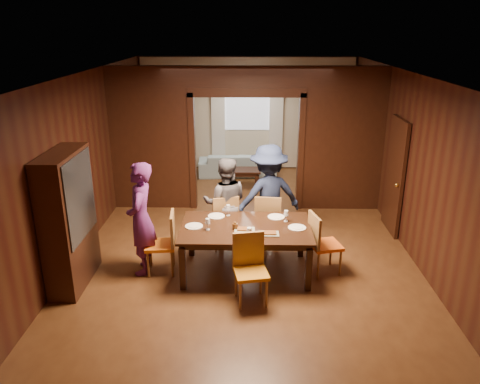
{
  "coord_description": "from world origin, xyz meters",
  "views": [
    {
      "loc": [
        0.05,
        -7.62,
        3.64
      ],
      "look_at": [
        -0.09,
        -0.4,
        1.05
      ],
      "focal_mm": 35.0,
      "sensor_mm": 36.0,
      "label": 1
    }
  ],
  "objects_px": {
    "person_navy": "(268,196)",
    "chair_far_r": "(268,220)",
    "chair_left": "(160,243)",
    "person_grey": "(225,203)",
    "sofa": "(237,164)",
    "chair_near": "(251,271)",
    "hutch": "(69,220)",
    "person_purple": "(141,219)",
    "coffee_table": "(244,177)",
    "chair_right": "(326,243)",
    "dining_table": "(246,249)",
    "chair_far_l": "(224,220)"
  },
  "relations": [
    {
      "from": "person_purple",
      "to": "person_grey",
      "type": "relative_size",
      "value": 1.11
    },
    {
      "from": "person_purple",
      "to": "coffee_table",
      "type": "height_order",
      "value": "person_purple"
    },
    {
      "from": "chair_far_l",
      "to": "dining_table",
      "type": "bearing_deg",
      "value": 97.65
    },
    {
      "from": "person_navy",
      "to": "chair_near",
      "type": "relative_size",
      "value": 1.84
    },
    {
      "from": "sofa",
      "to": "hutch",
      "type": "relative_size",
      "value": 0.98
    },
    {
      "from": "person_purple",
      "to": "person_grey",
      "type": "xyz_separation_m",
      "value": [
        1.23,
        0.91,
        -0.09
      ]
    },
    {
      "from": "chair_far_r",
      "to": "sofa",
      "type": "bearing_deg",
      "value": -75.13
    },
    {
      "from": "person_grey",
      "to": "chair_far_r",
      "type": "distance_m",
      "value": 0.79
    },
    {
      "from": "dining_table",
      "to": "coffee_table",
      "type": "height_order",
      "value": "dining_table"
    },
    {
      "from": "coffee_table",
      "to": "person_grey",
      "type": "bearing_deg",
      "value": -94.78
    },
    {
      "from": "person_navy",
      "to": "chair_near",
      "type": "height_order",
      "value": "person_navy"
    },
    {
      "from": "sofa",
      "to": "chair_far_r",
      "type": "xyz_separation_m",
      "value": [
        0.63,
        -4.08,
        0.2
      ]
    },
    {
      "from": "chair_left",
      "to": "chair_far_r",
      "type": "height_order",
      "value": "same"
    },
    {
      "from": "dining_table",
      "to": "chair_left",
      "type": "height_order",
      "value": "chair_left"
    },
    {
      "from": "chair_left",
      "to": "chair_far_r",
      "type": "distance_m",
      "value": 1.93
    },
    {
      "from": "person_navy",
      "to": "chair_far_r",
      "type": "bearing_deg",
      "value": 76.0
    },
    {
      "from": "sofa",
      "to": "hutch",
      "type": "distance_m",
      "value": 5.86
    },
    {
      "from": "person_grey",
      "to": "chair_left",
      "type": "xyz_separation_m",
      "value": [
        -0.96,
        -0.93,
        -0.31
      ]
    },
    {
      "from": "chair_far_l",
      "to": "person_purple",
      "type": "bearing_deg",
      "value": 20.2
    },
    {
      "from": "person_purple",
      "to": "dining_table",
      "type": "relative_size",
      "value": 0.89
    },
    {
      "from": "chair_near",
      "to": "hutch",
      "type": "xyz_separation_m",
      "value": [
        -2.62,
        0.5,
        0.52
      ]
    },
    {
      "from": "person_purple",
      "to": "chair_far_l",
      "type": "relative_size",
      "value": 1.81
    },
    {
      "from": "person_navy",
      "to": "sofa",
      "type": "distance_m",
      "value": 4.11
    },
    {
      "from": "chair_left",
      "to": "person_navy",
      "type": "bearing_deg",
      "value": 115.23
    },
    {
      "from": "person_grey",
      "to": "hutch",
      "type": "bearing_deg",
      "value": 28.7
    },
    {
      "from": "person_grey",
      "to": "person_navy",
      "type": "distance_m",
      "value": 0.74
    },
    {
      "from": "person_grey",
      "to": "coffee_table",
      "type": "bearing_deg",
      "value": -96.1
    },
    {
      "from": "chair_right",
      "to": "chair_far_r",
      "type": "xyz_separation_m",
      "value": [
        -0.84,
        0.89,
        0.0
      ]
    },
    {
      "from": "sofa",
      "to": "dining_table",
      "type": "distance_m",
      "value": 5.0
    },
    {
      "from": "chair_left",
      "to": "hutch",
      "type": "relative_size",
      "value": 0.48
    },
    {
      "from": "person_purple",
      "to": "chair_far_r",
      "type": "relative_size",
      "value": 1.81
    },
    {
      "from": "person_purple",
      "to": "coffee_table",
      "type": "relative_size",
      "value": 2.19
    },
    {
      "from": "chair_far_r",
      "to": "person_purple",
      "type": "bearing_deg",
      "value": 30.96
    },
    {
      "from": "person_purple",
      "to": "hutch",
      "type": "distance_m",
      "value": 1.03
    },
    {
      "from": "person_purple",
      "to": "chair_far_r",
      "type": "height_order",
      "value": "person_purple"
    },
    {
      "from": "person_navy",
      "to": "chair_left",
      "type": "bearing_deg",
      "value": 12.44
    },
    {
      "from": "person_grey",
      "to": "sofa",
      "type": "xyz_separation_m",
      "value": [
        0.1,
        4.09,
        -0.51
      ]
    },
    {
      "from": "sofa",
      "to": "chair_near",
      "type": "xyz_separation_m",
      "value": [
        0.33,
        -5.85,
        0.2
      ]
    },
    {
      "from": "person_grey",
      "to": "chair_far_r",
      "type": "relative_size",
      "value": 1.63
    },
    {
      "from": "person_purple",
      "to": "chair_right",
      "type": "relative_size",
      "value": 1.81
    },
    {
      "from": "chair_right",
      "to": "chair_near",
      "type": "distance_m",
      "value": 1.44
    },
    {
      "from": "sofa",
      "to": "chair_far_l",
      "type": "xyz_separation_m",
      "value": [
        -0.14,
        -4.11,
        0.2
      ]
    },
    {
      "from": "dining_table",
      "to": "hutch",
      "type": "height_order",
      "value": "hutch"
    },
    {
      "from": "coffee_table",
      "to": "dining_table",
      "type": "bearing_deg",
      "value": -88.84
    },
    {
      "from": "chair_near",
      "to": "person_navy",
      "type": "bearing_deg",
      "value": 69.63
    },
    {
      "from": "chair_near",
      "to": "person_grey",
      "type": "bearing_deg",
      "value": 92.62
    },
    {
      "from": "chair_far_l",
      "to": "chair_far_r",
      "type": "relative_size",
      "value": 1.0
    },
    {
      "from": "chair_left",
      "to": "chair_right",
      "type": "distance_m",
      "value": 2.54
    },
    {
      "from": "chair_right",
      "to": "chair_far_r",
      "type": "distance_m",
      "value": 1.23
    },
    {
      "from": "coffee_table",
      "to": "chair_far_r",
      "type": "distance_m",
      "value": 3.27
    }
  ]
}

